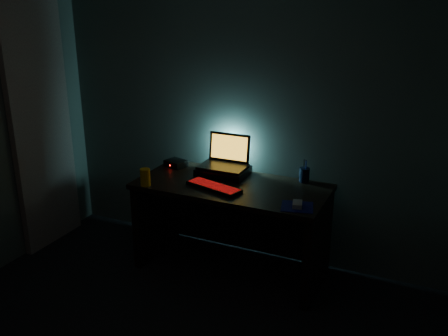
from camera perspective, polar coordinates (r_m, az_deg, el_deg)
name	(u,v)px	position (r m, az deg, el deg)	size (l,w,h in m)	color
room	(93,199)	(2.43, -14.74, -3.39)	(3.50, 4.00, 2.50)	black
desk	(234,212)	(4.04, 1.17, -5.04)	(1.50, 0.70, 0.75)	black
curtain	(40,118)	(4.57, -20.26, 5.35)	(0.06, 0.65, 2.30)	#BBAD95
riser	(223,171)	(4.10, -0.10, -0.35)	(0.40, 0.30, 0.06)	black
laptop	(226,159)	(4.12, 0.19, 1.05)	(0.38, 0.29, 0.26)	black
keyboard	(214,187)	(3.81, -1.16, -2.17)	(0.47, 0.26, 0.03)	black
mousepad	(297,207)	(3.53, 8.37, -4.40)	(0.22, 0.20, 0.00)	#0B1053
mouse	(297,204)	(3.53, 8.38, -4.13)	(0.06, 0.11, 0.03)	gray
pen_cup	(304,175)	(3.99, 9.17, -0.78)	(0.08, 0.08, 0.11)	black
juice_glass	(145,177)	(3.90, -8.98, -1.04)	(0.08, 0.08, 0.14)	orange
router	(176,163)	(4.31, -5.52, 0.53)	(0.20, 0.18, 0.06)	black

